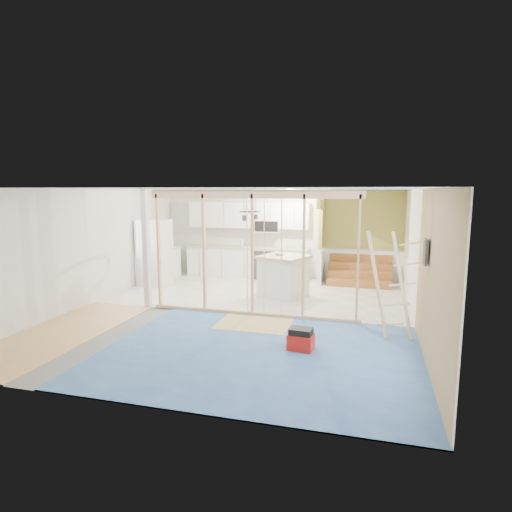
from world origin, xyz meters
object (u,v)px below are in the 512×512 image
(ladder, at_px, (393,285))
(fridge, at_px, (155,253))
(toolbox, at_px, (301,340))
(island, at_px, (284,276))

(ladder, bearing_deg, fridge, 174.53)
(toolbox, xyz_separation_m, ladder, (1.42, 0.99, 0.78))
(fridge, distance_m, island, 3.71)
(island, xyz_separation_m, toolbox, (0.99, -3.42, -0.33))
(fridge, bearing_deg, island, -8.27)
(fridge, xyz_separation_m, island, (3.66, -0.41, -0.39))
(island, height_order, ladder, ladder)
(toolbox, height_order, ladder, ladder)
(island, distance_m, toolbox, 3.58)
(fridge, xyz_separation_m, ladder, (6.08, -2.83, 0.06))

